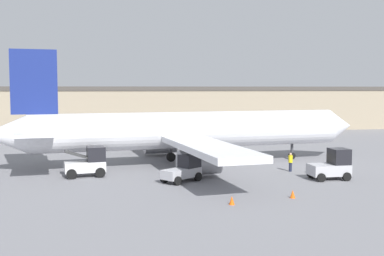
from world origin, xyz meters
TOP-DOWN VIEW (x-y plane):
  - ground_plane at (0.00, 0.00)m, footprint 400.00×400.00m
  - terminal_building at (8.65, 38.73)m, footprint 82.50×11.69m
  - airplane at (-0.93, -0.12)m, footprint 36.66×32.51m
  - ground_crew_worker at (7.80, -5.52)m, footprint 0.36×0.36m
  - baggage_tug at (9.74, -9.51)m, footprint 3.11×2.13m
  - belt_loader_truck at (-9.62, -4.84)m, footprint 3.47×2.27m
  - pushback_tug at (-2.13, -8.29)m, footprint 3.47×3.14m
  - safety_cone_near at (-0.39, -16.30)m, footprint 0.36×0.36m
  - safety_cone_far at (4.08, -15.26)m, footprint 0.36×0.36m

SIDE VIEW (x-z plane):
  - ground_plane at x=0.00m, z-range 0.00..0.00m
  - safety_cone_near at x=-0.39m, z-range 0.00..0.55m
  - safety_cone_far at x=4.08m, z-range 0.00..0.55m
  - ground_crew_worker at x=7.80m, z-range 0.06..1.71m
  - pushback_tug at x=-2.13m, z-range -0.09..1.99m
  - baggage_tug at x=9.74m, z-range -0.12..2.35m
  - belt_loader_truck at x=-9.62m, z-range -0.08..2.39m
  - airplane at x=-0.93m, z-range -2.10..8.54m
  - terminal_building at x=8.65m, z-range 0.01..7.57m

